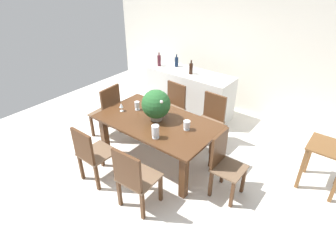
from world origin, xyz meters
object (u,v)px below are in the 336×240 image
at_px(chair_near_left, 91,153).
at_px(side_table, 326,158).
at_px(flower_centerpiece, 156,105).
at_px(wine_glass, 121,106).
at_px(chair_head_end, 108,109).
at_px(chair_foot_end, 224,162).
at_px(wine_bottle_green, 159,61).
at_px(wine_bottle_clear, 191,68).
at_px(dining_table, 157,127).
at_px(kitchen_counter, 189,93).
at_px(crystal_vase_right, 155,131).
at_px(wine_bottle_dark, 176,62).
at_px(chair_far_left, 173,104).
at_px(crystal_vase_center_near, 137,105).
at_px(chair_near_right, 134,177).
at_px(crystal_vase_left, 187,125).
at_px(chair_far_right, 211,117).

height_order(chair_near_left, side_table, chair_near_left).
xyz_separation_m(flower_centerpiece, wine_glass, (-0.63, -0.15, -0.16)).
bearing_deg(chair_head_end, chair_foot_end, 86.14).
xyz_separation_m(wine_bottle_green, wine_bottle_clear, (0.82, 0.02, -0.01)).
bearing_deg(dining_table, kitchen_counter, 107.85).
bearing_deg(crystal_vase_right, wine_bottle_green, 128.37).
xyz_separation_m(crystal_vase_right, wine_bottle_dark, (-1.27, 2.22, 0.15)).
xyz_separation_m(chair_foot_end, kitchen_counter, (-1.74, 1.73, -0.08)).
height_order(flower_centerpiece, wine_bottle_clear, flower_centerpiece).
xyz_separation_m(wine_bottle_green, wine_bottle_dark, (0.32, 0.20, -0.01)).
bearing_deg(crystal_vase_right, chair_far_left, 117.59).
bearing_deg(chair_head_end, crystal_vase_center_near, 91.78).
bearing_deg(chair_near_right, chair_far_left, -69.66).
bearing_deg(flower_centerpiece, wine_bottle_dark, 117.62).
bearing_deg(crystal_vase_right, crystal_vase_center_near, 150.07).
bearing_deg(chair_head_end, wine_bottle_green, -179.01).
height_order(wine_glass, wine_bottle_green, wine_bottle_green).
relative_size(chair_foot_end, kitchen_counter, 0.52).
bearing_deg(crystal_vase_left, side_table, 27.47).
xyz_separation_m(chair_far_left, chair_far_right, (0.84, 0.00, 0.00)).
height_order(dining_table, chair_far_right, chair_far_right).
bearing_deg(chair_near_left, side_table, -143.78).
relative_size(chair_head_end, chair_near_right, 1.05).
distance_m(wine_glass, wine_bottle_dark, 1.99).
height_order(chair_far_left, wine_glass, chair_far_left).
relative_size(crystal_vase_right, side_table, 0.27).
distance_m(crystal_vase_right, wine_bottle_dark, 2.56).
height_order(chair_foot_end, chair_near_right, chair_near_right).
xyz_separation_m(flower_centerpiece, kitchen_counter, (-0.52, 1.70, -0.56)).
relative_size(flower_centerpiece, kitchen_counter, 0.26).
bearing_deg(wine_glass, wine_bottle_green, 110.09).
xyz_separation_m(dining_table, kitchen_counter, (-0.56, 1.73, -0.17)).
xyz_separation_m(chair_far_left, kitchen_counter, (-0.14, 0.76, -0.07)).
bearing_deg(kitchen_counter, crystal_vase_center_near, -87.73).
bearing_deg(wine_bottle_green, chair_far_right, -21.17).
xyz_separation_m(chair_far_right, side_table, (1.85, 0.01, -0.01)).
bearing_deg(crystal_vase_right, chair_head_end, 165.34).
height_order(chair_far_left, chair_head_end, chair_head_end).
relative_size(wine_glass, wine_bottle_clear, 0.49).
xyz_separation_m(chair_near_left, crystal_vase_center_near, (-0.07, 1.05, 0.32)).
relative_size(chair_far_right, crystal_vase_left, 6.43).
relative_size(chair_far_left, wine_glass, 6.60).
height_order(flower_centerpiece, kitchen_counter, flower_centerpiece).
distance_m(chair_foot_end, crystal_vase_left, 0.75).
bearing_deg(flower_centerpiece, dining_table, -38.36).
bearing_deg(wine_bottle_clear, chair_foot_end, -44.72).
bearing_deg(chair_near_right, wine_bottle_dark, -66.42).
bearing_deg(kitchen_counter, flower_centerpiece, -73.05).
relative_size(kitchen_counter, wine_bottle_green, 6.35).
bearing_deg(wine_glass, chair_far_left, 77.03).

